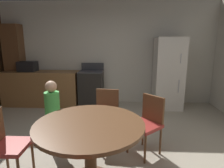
{
  "coord_description": "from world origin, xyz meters",
  "views": [
    {
      "loc": [
        0.38,
        -2.33,
        1.63
      ],
      "look_at": [
        0.21,
        1.16,
        0.86
      ],
      "focal_mm": 30.06,
      "sensor_mm": 36.0,
      "label": 1
    }
  ],
  "objects": [
    {
      "name": "kitchen_counter",
      "position": [
        -1.72,
        2.41,
        0.45
      ],
      "size": [
        1.95,
        0.6,
        0.9
      ],
      "primitive_type": "cube",
      "color": "olive",
      "rests_on": "ground"
    },
    {
      "name": "oven_range",
      "position": [
        -0.39,
        2.42,
        0.47
      ],
      "size": [
        0.6,
        0.6,
        1.1
      ],
      "color": "black",
      "rests_on": "ground"
    },
    {
      "name": "microwave",
      "position": [
        -2.05,
        2.41,
        1.03
      ],
      "size": [
        0.44,
        0.32,
        0.26
      ],
      "primitive_type": "cube",
      "color": "black",
      "rests_on": "kitchen_counter"
    },
    {
      "name": "chair_north",
      "position": [
        0.15,
        0.59,
        0.5
      ],
      "size": [
        0.44,
        0.44,
        0.87
      ],
      "rotation": [
        0.0,
        0.0,
        4.61
      ],
      "color": "brown",
      "rests_on": "ground"
    },
    {
      "name": "wall_back",
      "position": [
        0.0,
        2.81,
        1.35
      ],
      "size": [
        5.98,
        0.12,
        2.7
      ],
      "primitive_type": "cube",
      "color": "beige",
      "rests_on": "ground"
    },
    {
      "name": "ground_plane",
      "position": [
        0.0,
        0.0,
        0.0
      ],
      "size": [
        14.0,
        14.0,
        0.0
      ],
      "primitive_type": "plane",
      "color": "#A89E89"
    },
    {
      "name": "chair_west",
      "position": [
        -0.97,
        -0.42,
        0.5
      ],
      "size": [
        0.41,
        0.41,
        0.87
      ],
      "rotation": [
        0.0,
        0.0,
        6.3
      ],
      "color": "brown",
      "rests_on": "ground"
    },
    {
      "name": "refrigerator",
      "position": [
        1.56,
        2.36,
        0.88
      ],
      "size": [
        0.68,
        0.68,
        1.76
      ],
      "color": "silver",
      "rests_on": "ground"
    },
    {
      "name": "dining_table",
      "position": [
        0.04,
        -0.4,
        0.6
      ],
      "size": [
        1.23,
        1.23,
        0.76
      ],
      "color": "brown",
      "rests_on": "ground"
    },
    {
      "name": "chair_northeast",
      "position": [
        0.78,
        0.27,
        0.5
      ],
      "size": [
        0.57,
        0.57,
        0.87
      ],
      "rotation": [
        0.0,
        0.0,
        3.88
      ],
      "color": "brown",
      "rests_on": "ground"
    },
    {
      "name": "person_child",
      "position": [
        -0.64,
        0.28,
        0.58
      ],
      "size": [
        0.31,
        0.31,
        1.09
      ],
      "rotation": [
        0.0,
        0.0,
        5.49
      ],
      "color": "#3D4C84",
      "rests_on": "ground"
    },
    {
      "name": "pantry_column",
      "position": [
        -2.47,
        2.59,
        1.05
      ],
      "size": [
        0.44,
        0.36,
        2.1
      ],
      "primitive_type": "cube",
      "color": "brown",
      "rests_on": "ground"
    }
  ]
}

